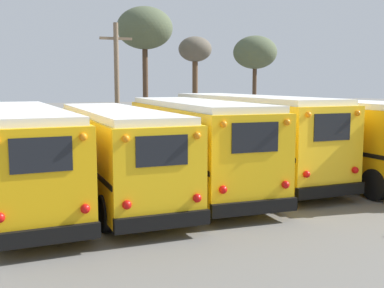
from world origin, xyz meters
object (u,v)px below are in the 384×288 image
Objects in this scene: school_bus_1 at (116,150)px; bare_tree_1 at (255,53)px; school_bus_3 at (248,133)px; utility_pole at (117,85)px; school_bus_2 at (195,142)px; school_bus_0 at (22,152)px; school_bus_4 at (325,135)px; bare_tree_2 at (145,29)px; bare_tree_0 at (195,53)px.

bare_tree_1 is at bearing 47.51° from school_bus_1.
school_bus_3 is 9.98m from utility_pole.
school_bus_2 is (2.93, 0.27, 0.10)m from school_bus_1.
school_bus_4 is at bearing 1.16° from school_bus_0.
school_bus_1 is 6.10m from school_bus_3.
utility_pole is 0.79× the size of bare_tree_2.
bare_tree_0 is at bearing 138.52° from bare_tree_1.
utility_pole is 12.00m from bare_tree_1.
bare_tree_2 reaches higher than school_bus_4.
bare_tree_0 reaches higher than bare_tree_1.
bare_tree_0 is 4.53m from bare_tree_1.
school_bus_4 is (5.87, 0.19, -0.00)m from school_bus_2.
bare_tree_0 is (10.35, 18.00, 4.43)m from school_bus_1.
bare_tree_2 is at bearing 61.35° from school_bus_0.
utility_pole reaches higher than school_bus_4.
school_bus_4 is 1.52× the size of utility_pole.
school_bus_1 is at bearing -174.82° from school_bus_2.
bare_tree_0 is at bearing 42.76° from utility_pole.
bare_tree_0 reaches higher than school_bus_3.
school_bus_0 is 1.49× the size of utility_pole.
school_bus_3 reaches higher than school_bus_2.
school_bus_4 is 1.48× the size of bare_tree_0.
school_bus_1 is at bearing -103.78° from utility_pole.
school_bus_2 is at bearing -178.10° from school_bus_4.
school_bus_1 is 1.10× the size of bare_tree_2.
school_bus_0 reaches higher than school_bus_1.
bare_tree_1 is (16.67, 14.77, 4.25)m from school_bus_0.
bare_tree_2 is at bearing 89.19° from school_bus_3.
bare_tree_2 reaches higher than school_bus_3.
school_bus_4 is 18.13m from bare_tree_0.
utility_pole is at bearing 120.42° from school_bus_4.
school_bus_3 is at bearing 157.96° from school_bus_4.
utility_pole reaches higher than school_bus_3.
bare_tree_2 is (0.21, 15.07, 5.67)m from school_bus_3.
school_bus_1 is 1.36× the size of bare_tree_0.
bare_tree_0 is at bearing 67.31° from school_bus_2.
bare_tree_1 is 8.00m from bare_tree_2.
school_bus_3 is 3.17m from school_bus_4.
bare_tree_2 is (-4.27, -1.28, 1.41)m from bare_tree_0.
school_bus_1 is at bearing -177.00° from school_bus_4.
bare_tree_0 is (7.41, 17.73, 4.33)m from school_bus_2.
bare_tree_0 is (1.54, 17.54, 4.33)m from school_bus_4.
school_bus_3 is 16.10m from bare_tree_2.
utility_pole is at bearing 91.40° from school_bus_2.
utility_pole reaches higher than school_bus_2.
bare_tree_1 reaches higher than school_bus_2.
school_bus_1 is at bearing -164.31° from school_bus_3.
bare_tree_0 reaches higher than school_bus_4.
bare_tree_1 is at bearing -41.48° from bare_tree_0.
bare_tree_0 is at bearing 84.97° from school_bus_4.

